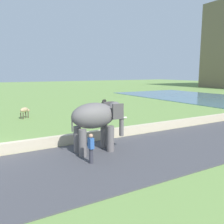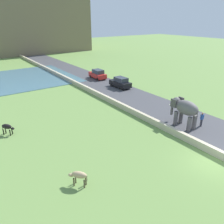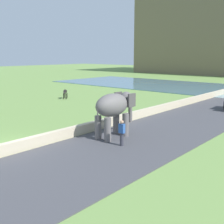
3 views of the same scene
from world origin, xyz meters
name	(u,v)px [view 2 (image 2 of 3)]	position (x,y,z in m)	size (l,w,h in m)	color
ground_plane	(212,163)	(0.00, 0.00, 0.00)	(220.00, 220.00, 0.00)	#6B8E47
road_surface	(116,90)	(5.00, 20.00, 0.03)	(7.00, 120.00, 0.06)	#424247
barrier_wall	(103,96)	(1.20, 18.00, 0.35)	(0.40, 110.00, 0.69)	beige
elephant	(185,109)	(3.43, 5.65, 2.04)	(1.46, 3.47, 2.99)	#605B5B
person_beside_elephant	(202,119)	(5.01, 4.49, 0.87)	(0.36, 0.22, 1.63)	#33333D
car_black	(120,83)	(6.58, 20.86, 0.90)	(1.90, 4.05, 1.80)	black
car_red	(98,74)	(6.58, 27.99, 0.90)	(1.81, 4.01, 1.80)	red
cow_tan	(79,175)	(-9.91, 3.96, 0.84)	(1.16, 1.27, 1.15)	tan
cow_black	(7,127)	(-12.32, 14.58, 0.84)	(1.15, 1.27, 1.15)	black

